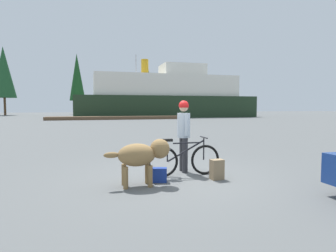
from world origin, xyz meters
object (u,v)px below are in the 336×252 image
object	(u,v)px
bicycle	(184,160)
sailboat_moored	(136,114)
person_cyclist	(184,129)
dog	(142,155)
handbag_pannier	(159,175)
ferry_boat	(166,97)
backpack	(217,169)

from	to	relation	value
bicycle	sailboat_moored	bearing A→B (deg)	82.92
person_cyclist	dog	world-z (taller)	person_cyclist
handbag_pannier	ferry_boat	distance (m)	38.93
bicycle	dog	distance (m)	1.26
backpack	handbag_pannier	world-z (taller)	backpack
bicycle	backpack	world-z (taller)	bicycle
dog	backpack	size ratio (longest dim) A/B	3.02
backpack	handbag_pannier	distance (m)	1.30
handbag_pannier	sailboat_moored	size ratio (longest dim) A/B	0.04
bicycle	backpack	bearing A→B (deg)	-39.03
bicycle	ferry_boat	world-z (taller)	ferry_boat
ferry_boat	sailboat_moored	distance (m)	6.33
backpack	dog	bearing A→B (deg)	-177.91
person_cyclist	ferry_boat	world-z (taller)	ferry_boat
ferry_boat	sailboat_moored	bearing A→B (deg)	-152.84
dog	ferry_boat	world-z (taller)	ferry_boat
dog	ferry_boat	xyz separation A→B (m)	(10.52, 37.66, 2.46)
bicycle	dog	xyz separation A→B (m)	(-1.10, -0.56, 0.26)
handbag_pannier	sailboat_moored	world-z (taller)	sailboat_moored
person_cyclist	backpack	size ratio (longest dim) A/B	3.96
person_cyclist	handbag_pannier	xyz separation A→B (m)	(-0.82, -0.81, -0.93)
bicycle	person_cyclist	bearing A→B (deg)	73.03
ferry_boat	sailboat_moored	xyz separation A→B (m)	(-5.14, -2.64, -2.58)
backpack	sailboat_moored	bearing A→B (deg)	84.00
handbag_pannier	ferry_boat	xyz separation A→B (m)	(10.11, 37.48, 2.95)
handbag_pannier	bicycle	bearing A→B (deg)	28.86
sailboat_moored	backpack	bearing A→B (deg)	-96.00
backpack	handbag_pannier	xyz separation A→B (m)	(-1.30, 0.12, -0.07)
sailboat_moored	handbag_pannier	bearing A→B (deg)	-98.12
bicycle	sailboat_moored	world-z (taller)	sailboat_moored
bicycle	person_cyclist	world-z (taller)	person_cyclist
bicycle	sailboat_moored	size ratio (longest dim) A/B	0.20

